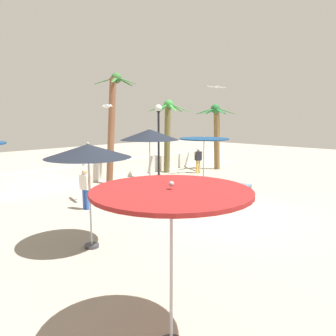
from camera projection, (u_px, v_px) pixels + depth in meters
name	position (u px, v px, depth m)	size (l,w,h in m)	color
ground_plane	(228.00, 214.00, 11.86)	(56.00, 56.00, 0.00)	#9E9384
boundary_wall	(93.00, 173.00, 17.67)	(25.20, 0.30, 1.03)	silver
patio_umbrella_1	(204.00, 141.00, 17.68)	(2.73, 2.73, 2.47)	#333338
patio_umbrella_2	(88.00, 152.00, 8.48)	(2.28, 2.28, 2.91)	#333338
patio_umbrella_3	(150.00, 135.00, 15.11)	(2.78, 2.78, 3.02)	#333338
patio_umbrella_4	(171.00, 200.00, 4.66)	(2.35, 2.35, 2.65)	#333338
palm_tree_0	(168.00, 128.00, 20.46)	(2.76, 2.60, 4.61)	brown
palm_tree_1	(216.00, 129.00, 21.54)	(2.69, 2.48, 4.38)	brown
palm_tree_2	(113.00, 118.00, 16.91)	(2.25, 2.28, 5.84)	brown
lamp_post_0	(159.00, 132.00, 18.38)	(0.39, 0.39, 4.24)	black
lounge_chair_0	(163.00, 199.00, 12.50)	(0.94, 1.95, 0.84)	#B7B7BC
lounge_chair_1	(238.00, 187.00, 14.66)	(1.94, 0.75, 0.84)	#B7B7BC
guest_0	(198.00, 158.00, 20.36)	(0.50, 0.39, 1.61)	gold
guest_1	(85.00, 185.00, 12.35)	(0.34, 0.54, 1.59)	#3359B2
seagull_0	(107.00, 106.00, 12.78)	(0.43, 1.05, 0.14)	white
seagull_1	(216.00, 87.00, 19.07)	(1.35, 0.59, 0.14)	white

